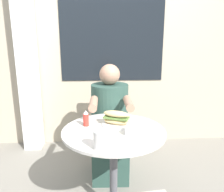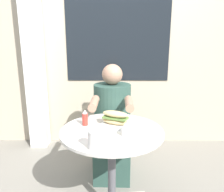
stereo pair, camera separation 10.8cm
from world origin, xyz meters
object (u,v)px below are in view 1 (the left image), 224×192
at_px(cafe_table, 114,153).
at_px(condiment_bottle, 86,118).
at_px(seated_diner, 110,129).
at_px(diner_chair, 109,115).
at_px(drink_cup, 99,140).
at_px(sandwich_on_plate, 116,119).

height_order(cafe_table, condiment_bottle, condiment_bottle).
bearing_deg(cafe_table, seated_diner, 89.76).
bearing_deg(condiment_bottle, cafe_table, -23.15).
distance_m(diner_chair, drink_cup, 1.24).
distance_m(cafe_table, condiment_bottle, 0.33).
bearing_deg(drink_cup, sandwich_on_plate, 71.01).
height_order(drink_cup, condiment_bottle, condiment_bottle).
bearing_deg(seated_diner, diner_chair, -89.15).
distance_m(cafe_table, sandwich_on_plate, 0.26).
bearing_deg(drink_cup, seated_diner, 82.91).
xyz_separation_m(cafe_table, diner_chair, (0.01, 0.92, -0.01)).
relative_size(seated_diner, sandwich_on_plate, 5.09).
relative_size(cafe_table, seated_diner, 0.66).
relative_size(diner_chair, condiment_bottle, 7.14).
distance_m(diner_chair, seated_diner, 0.35).
relative_size(cafe_table, diner_chair, 0.87).
xyz_separation_m(diner_chair, seated_diner, (-0.00, -0.35, -0.04)).
height_order(diner_chair, sandwich_on_plate, diner_chair).
relative_size(sandwich_on_plate, drink_cup, 1.91).
bearing_deg(diner_chair, seated_diner, 90.85).
distance_m(cafe_table, diner_chair, 0.92).
bearing_deg(sandwich_on_plate, cafe_table, -106.12).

